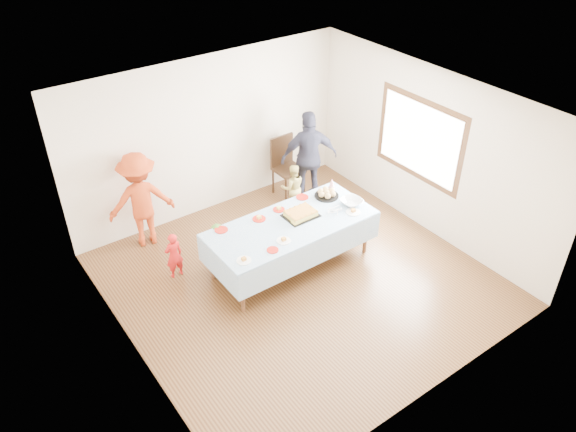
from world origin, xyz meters
The scene contains 22 objects.
ground centered at (0.00, 0.00, 0.00)m, with size 5.00×5.00×0.00m, color #442613.
room_walls centered at (0.05, 0.00, 1.77)m, with size 5.04×5.04×2.72m.
party_table centered at (0.11, 0.35, 0.72)m, with size 2.50×1.10×0.78m.
birthday_cake centered at (0.32, 0.41, 0.82)m, with size 0.49×0.38×0.09m.
rolls_tray centered at (0.98, 0.62, 0.83)m, with size 0.38×0.38×0.11m.
punch_bowl centered at (1.14, 0.22, 0.82)m, with size 0.33×0.33×0.08m, color silver.
party_hat centered at (1.20, 0.77, 0.87)m, with size 0.10×0.10×0.17m, color white.
fork_pile centered at (0.78, 0.21, 0.81)m, with size 0.24×0.18×0.07m, color white, non-canonical shape.
plate_red_far_a centered at (-0.81, 0.79, 0.79)m, with size 0.19×0.19×0.01m, color red.
plate_red_far_b centered at (-0.22, 0.71, 0.79)m, with size 0.20×0.20×0.01m, color red.
plate_red_far_c centered at (0.16, 0.74, 0.79)m, with size 0.18×0.18×0.01m, color red.
plate_red_far_d centered at (0.65, 0.81, 0.79)m, with size 0.19×0.19×0.01m, color red.
plate_red_near centered at (-0.48, -0.02, 0.79)m, with size 0.17×0.17×0.01m, color red.
plate_white_left centered at (-0.92, 0.01, 0.79)m, with size 0.20×0.20×0.01m, color white.
plate_white_mid centered at (-0.24, 0.06, 0.79)m, with size 0.20×0.20×0.01m, color white.
plate_white_right centered at (1.02, 0.03, 0.79)m, with size 0.22×0.22×0.01m, color white.
dining_chair centered at (1.28, 2.13, 0.60)m, with size 0.47×0.47×1.08m.
toddler_left centered at (-1.43, 1.15, 0.38)m, with size 0.27×0.18×0.75m, color red.
toddler_mid centered at (-0.82, 0.90, 0.40)m, with size 0.39×0.26×0.80m, color #447A28.
toddler_right centered at (1.05, 1.60, 0.43)m, with size 0.42×0.32×0.86m, color tan.
adult_left centered at (-1.42, 2.20, 0.79)m, with size 1.02×0.59×1.58m, color #BC3C17.
adult_right centered at (1.46, 1.69, 0.84)m, with size 0.99×0.41×1.69m, color #2B2B3C.
Camera 1 is at (-3.84, -5.03, 5.46)m, focal length 35.00 mm.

